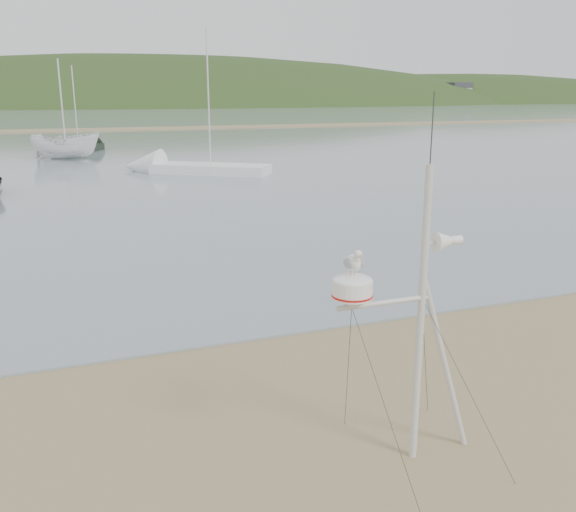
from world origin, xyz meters
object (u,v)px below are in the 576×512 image
object	(u,v)px
boat_white	(64,124)
sailboat_dark_mid	(90,147)
mast_rig	(415,380)
sailboat_white_near	(170,167)

from	to	relation	value
boat_white	sailboat_dark_mid	bearing A→B (deg)	4.55
mast_rig	sailboat_white_near	size ratio (longest dim) A/B	0.52
boat_white	sailboat_white_near	xyz separation A→B (m)	(5.15, -9.23, -2.03)
sailboat_dark_mid	mast_rig	bearing A→B (deg)	-88.39
sailboat_dark_mid	sailboat_white_near	xyz separation A→B (m)	(3.35, -15.31, -0.00)
sailboat_dark_mid	sailboat_white_near	bearing A→B (deg)	-77.66
mast_rig	boat_white	bearing A→B (deg)	94.63
mast_rig	boat_white	xyz separation A→B (m)	(-3.02, 37.27, 1.29)
boat_white	sailboat_white_near	distance (m)	10.76
mast_rig	sailboat_dark_mid	bearing A→B (deg)	91.61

